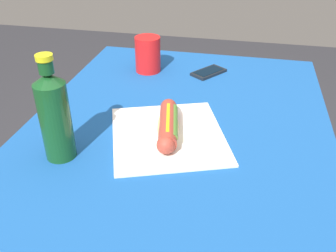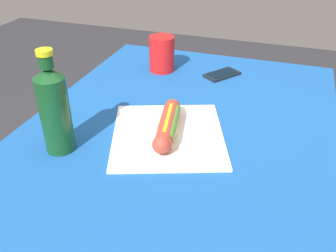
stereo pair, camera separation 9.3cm
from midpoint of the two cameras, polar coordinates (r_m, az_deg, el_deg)
name	(u,v)px [view 2 (the right image)]	position (r m, az deg, el deg)	size (l,w,h in m)	color
dining_table	(179,167)	(1.10, 4.11, -6.30)	(1.13, 0.83, 0.74)	brown
paper_wrapper	(168,135)	(0.97, 2.73, -1.44)	(0.31, 0.29, 0.01)	white
hot_dog	(168,125)	(0.96, 2.83, 0.08)	(0.23, 0.09, 0.05)	#E5BC75
cell_phone	(222,74)	(1.33, 10.28, 7.76)	(0.14, 0.13, 0.01)	black
soda_bottle	(54,109)	(0.89, -14.23, 2.52)	(0.07, 0.07, 0.26)	#14471E
drinking_cup	(162,54)	(1.34, 1.06, 10.98)	(0.09, 0.09, 0.12)	red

